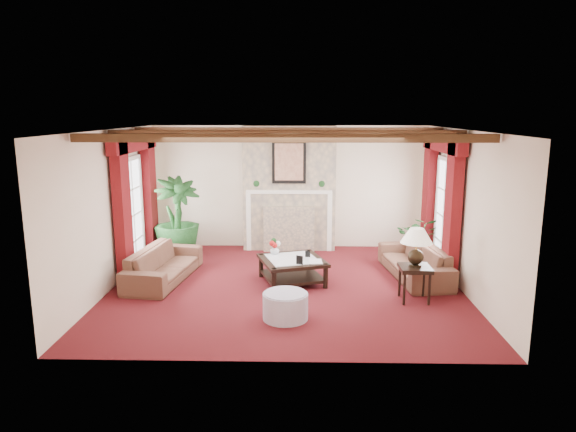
{
  "coord_description": "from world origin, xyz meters",
  "views": [
    {
      "loc": [
        0.23,
        -8.52,
        3.0
      ],
      "look_at": [
        0.02,
        0.4,
        1.17
      ],
      "focal_mm": 32.0,
      "sensor_mm": 36.0,
      "label": 1
    }
  ],
  "objects_px": {
    "sofa_right": "(415,256)",
    "ottoman": "(285,306)",
    "potted_palm": "(178,235)",
    "side_table": "(414,283)",
    "sofa_left": "(163,259)",
    "coffee_table": "(292,271)"
  },
  "relations": [
    {
      "from": "ottoman",
      "to": "sofa_left",
      "type": "bearing_deg",
      "value": 142.59
    },
    {
      "from": "side_table",
      "to": "ottoman",
      "type": "xyz_separation_m",
      "value": [
        -2.05,
        -0.79,
        -0.09
      ]
    },
    {
      "from": "sofa_left",
      "to": "side_table",
      "type": "distance_m",
      "value": 4.4
    },
    {
      "from": "sofa_left",
      "to": "ottoman",
      "type": "distance_m",
      "value": 2.84
    },
    {
      "from": "potted_palm",
      "to": "side_table",
      "type": "distance_m",
      "value": 5.03
    },
    {
      "from": "sofa_right",
      "to": "potted_palm",
      "type": "bearing_deg",
      "value": -111.83
    },
    {
      "from": "sofa_left",
      "to": "ottoman",
      "type": "height_order",
      "value": "sofa_left"
    },
    {
      "from": "potted_palm",
      "to": "ottoman",
      "type": "height_order",
      "value": "potted_palm"
    },
    {
      "from": "potted_palm",
      "to": "ottoman",
      "type": "distance_m",
      "value": 4.0
    },
    {
      "from": "potted_palm",
      "to": "coffee_table",
      "type": "bearing_deg",
      "value": -33.19
    },
    {
      "from": "ottoman",
      "to": "coffee_table",
      "type": "bearing_deg",
      "value": 87.37
    },
    {
      "from": "sofa_right",
      "to": "ottoman",
      "type": "relative_size",
      "value": 3.16
    },
    {
      "from": "sofa_right",
      "to": "side_table",
      "type": "xyz_separation_m",
      "value": [
        -0.27,
        -1.22,
        -0.11
      ]
    },
    {
      "from": "potted_palm",
      "to": "side_table",
      "type": "height_order",
      "value": "potted_palm"
    },
    {
      "from": "ottoman",
      "to": "potted_palm",
      "type": "bearing_deg",
      "value": 125.93
    },
    {
      "from": "sofa_left",
      "to": "coffee_table",
      "type": "bearing_deg",
      "value": -83.99
    },
    {
      "from": "potted_palm",
      "to": "coffee_table",
      "type": "distance_m",
      "value": 2.9
    },
    {
      "from": "coffee_table",
      "to": "ottoman",
      "type": "xyz_separation_m",
      "value": [
        -0.08,
        -1.65,
        -0.02
      ]
    },
    {
      "from": "sofa_left",
      "to": "side_table",
      "type": "height_order",
      "value": "sofa_left"
    },
    {
      "from": "potted_palm",
      "to": "sofa_right",
      "type": "bearing_deg",
      "value": -14.6
    },
    {
      "from": "sofa_right",
      "to": "ottoman",
      "type": "xyz_separation_m",
      "value": [
        -2.32,
        -2.02,
        -0.21
      ]
    },
    {
      "from": "sofa_left",
      "to": "potted_palm",
      "type": "height_order",
      "value": "potted_palm"
    }
  ]
}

